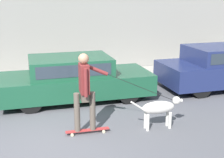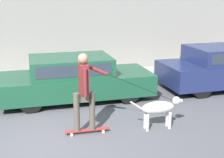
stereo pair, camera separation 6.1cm
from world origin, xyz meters
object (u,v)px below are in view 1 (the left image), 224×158
object	(u,v)px
parked_car_1	(75,79)
parked_car_2	(222,67)
skateboarder	(85,89)
dog	(160,108)

from	to	relation	value
parked_car_1	parked_car_2	size ratio (longest dim) A/B	1.03
parked_car_1	skateboarder	size ratio (longest dim) A/B	1.71
parked_car_2	skateboarder	xyz separation A→B (m)	(-4.96, -2.39, 0.38)
skateboarder	parked_car_2	bearing A→B (deg)	26.48
parked_car_1	dog	xyz separation A→B (m)	(1.54, -2.52, -0.13)
dog	skateboarder	size ratio (longest dim) A/B	0.49
parked_car_1	dog	size ratio (longest dim) A/B	3.50
dog	skateboarder	distance (m)	1.76
parked_car_2	dog	xyz separation A→B (m)	(-3.29, -2.52, -0.17)
skateboarder	dog	bearing A→B (deg)	-3.98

